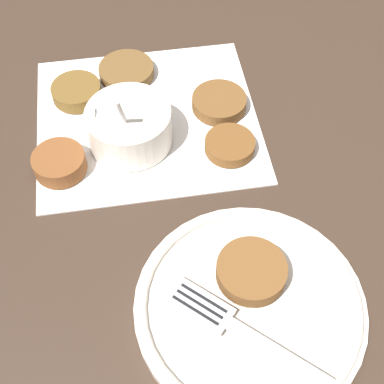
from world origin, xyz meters
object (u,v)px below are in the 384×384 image
serving_plate (250,306)px  sauce_bowl (129,128)px  fork (230,324)px  fritter_on_plate (251,271)px

serving_plate → sauce_bowl: bearing=-61.4°
serving_plate → fork: 0.03m
fritter_on_plate → fork: size_ratio=0.46×
serving_plate → fork: fork is taller
sauce_bowl → fritter_on_plate: bearing=122.5°
fritter_on_plate → fork: 0.05m
serving_plate → fritter_on_plate: (-0.00, -0.03, 0.02)m
sauce_bowl → fork: 0.26m
fritter_on_plate → serving_plate: bearing=84.0°
fork → sauce_bowl: bearing=-67.9°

